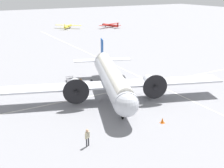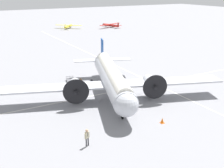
# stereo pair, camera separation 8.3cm
# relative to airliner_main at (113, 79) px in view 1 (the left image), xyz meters

# --- Properties ---
(ground_plane) EXTENTS (300.00, 300.00, 0.00)m
(ground_plane) POSITION_rel_airliner_main_xyz_m (0.40, -0.14, -2.55)
(ground_plane) COLOR gray
(apron_line_eastwest) EXTENTS (120.00, 0.16, 0.01)m
(apron_line_eastwest) POSITION_rel_airliner_main_xyz_m (0.40, -8.08, -2.54)
(apron_line_eastwest) COLOR silver
(apron_line_eastwest) RESTS_ON ground_plane
(apron_line_northsouth) EXTENTS (0.16, 120.00, 0.01)m
(apron_line_northsouth) POSITION_rel_airliner_main_xyz_m (1.82, -0.14, -2.54)
(apron_line_northsouth) COLOR silver
(apron_line_northsouth) RESTS_ON ground_plane
(airliner_main) EXTENTS (19.78, 27.00, 5.88)m
(airliner_main) POSITION_rel_airliner_main_xyz_m (0.00, 0.00, 0.00)
(airliner_main) COLOR silver
(airliner_main) RESTS_ON ground_plane
(crew_foreground) EXTENTS (0.31, 0.55, 1.69)m
(crew_foreground) POSITION_rel_airliner_main_xyz_m (-8.95, 7.68, -1.51)
(crew_foreground) COLOR #2D2D33
(crew_foreground) RESTS_ON ground_plane
(suitcase_near_door) EXTENTS (0.50, 0.16, 0.65)m
(suitcase_near_door) POSITION_rel_airliner_main_xyz_m (7.44, 1.19, -2.24)
(suitcase_near_door) COLOR #47331E
(suitcase_near_door) RESTS_ON ground_plane
(suitcase_upright_spare) EXTENTS (0.42, 0.16, 0.49)m
(suitcase_upright_spare) POSITION_rel_airliner_main_xyz_m (6.73, -0.24, -2.32)
(suitcase_upright_spare) COLOR #232328
(suitcase_upright_spare) RESTS_ON ground_plane
(baggage_cart) EXTENTS (2.26, 1.59, 0.56)m
(baggage_cart) POSITION_rel_airliner_main_xyz_m (8.57, 2.41, -2.27)
(baggage_cart) COLOR #56565B
(baggage_cart) RESTS_ON ground_plane
(light_aircraft_distant) EXTENTS (7.02, 7.60, 1.81)m
(light_aircraft_distant) POSITION_rel_airliner_main_xyz_m (61.72, -17.85, -1.77)
(light_aircraft_distant) COLOR yellow
(light_aircraft_distant) RESTS_ON ground_plane
(light_aircraft_taxiing) EXTENTS (7.44, 9.66, 1.93)m
(light_aircraft_taxiing) POSITION_rel_airliner_main_xyz_m (56.84, -31.39, -1.74)
(light_aircraft_taxiing) COLOR #B2231E
(light_aircraft_taxiing) RESTS_ON ground_plane
(traffic_cone) EXTENTS (0.44, 0.44, 0.57)m
(traffic_cone) POSITION_rel_airliner_main_xyz_m (-8.72, -1.03, -2.28)
(traffic_cone) COLOR orange
(traffic_cone) RESTS_ON ground_plane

